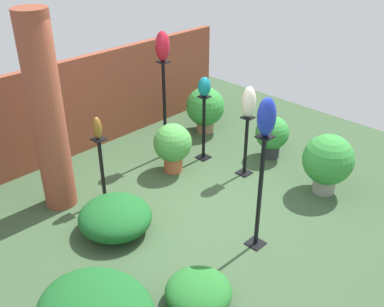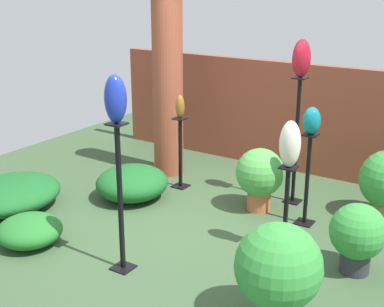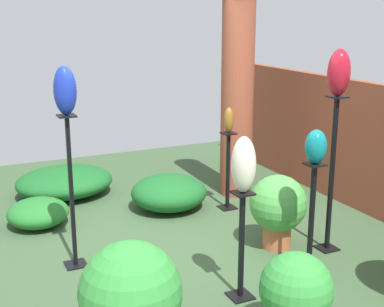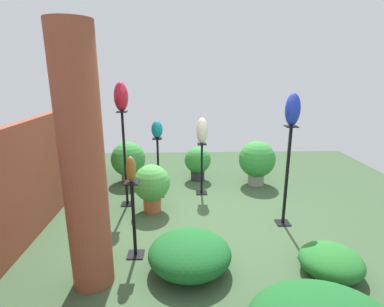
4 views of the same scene
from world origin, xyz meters
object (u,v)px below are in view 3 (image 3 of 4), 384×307
object	(u,v)px
pedestal_bronze	(228,175)
art_vase_bronze	(229,120)
art_vase_ivory	(244,165)
potted_plant_front_right	(278,206)
pedestal_ivory	(241,251)
brick_pillar	(237,96)
art_vase_ruby	(339,73)
pedestal_teal	(311,225)
art_vase_cobalt	(65,90)
potted_plant_back_center	(296,292)
pedestal_cobalt	(72,198)
art_vase_teal	(316,147)
potted_plant_mid_right	(131,296)
pedestal_ruby	(331,181)

from	to	relation	value
pedestal_bronze	art_vase_bronze	distance (m)	0.68
art_vase_ivory	potted_plant_front_right	distance (m)	1.31
pedestal_ivory	art_vase_bronze	world-z (taller)	art_vase_bronze
art_vase_ivory	brick_pillar	bearing A→B (deg)	151.13
brick_pillar	art_vase_ruby	xyz separation A→B (m)	(1.93, -0.02, 0.50)
pedestal_teal	art_vase_cobalt	xyz separation A→B (m)	(-1.10, -1.91, 1.20)
art_vase_ruby	potted_plant_back_center	world-z (taller)	art_vase_ruby
pedestal_teal	art_vase_cobalt	bearing A→B (deg)	-119.96
art_vase_ruby	potted_plant_back_center	xyz separation A→B (m)	(1.16, -1.25, -1.41)
brick_pillar	pedestal_teal	world-z (taller)	brick_pillar
brick_pillar	art_vase_ruby	bearing A→B (deg)	-0.65
art_vase_cobalt	potted_plant_back_center	size ratio (longest dim) A/B	0.63
pedestal_cobalt	art_vase_ivory	xyz separation A→B (m)	(1.19, 1.13, 0.50)
pedestal_bronze	art_vase_ruby	bearing A→B (deg)	13.46
pedestal_cobalt	art_vase_teal	world-z (taller)	pedestal_cobalt
pedestal_cobalt	pedestal_ivory	bearing A→B (deg)	43.65
art_vase_teal	potted_plant_mid_right	bearing A→B (deg)	-75.12
pedestal_teal	art_vase_bronze	size ratio (longest dim) A/B	3.51
pedestal_bronze	art_vase_cobalt	distance (m)	2.53
potted_plant_mid_right	pedestal_ivory	bearing A→B (deg)	110.57
potted_plant_back_center	pedestal_bronze	bearing A→B (deg)	161.13
pedestal_bronze	potted_plant_front_right	size ratio (longest dim) A/B	1.24
pedestal_teal	art_vase_ivory	size ratio (longest dim) A/B	2.31
pedestal_bronze	art_vase_teal	world-z (taller)	art_vase_teal
pedestal_ruby	art_vase_teal	xyz separation A→B (m)	(0.36, -0.51, 0.49)
brick_pillar	potted_plant_front_right	bearing A→B (deg)	-15.64
art_vase_ruby	art_vase_cobalt	bearing A→B (deg)	-107.04
brick_pillar	potted_plant_back_center	xyz separation A→B (m)	(3.09, -1.28, -0.91)
art_vase_ivory	potted_plant_mid_right	bearing A→B (deg)	-69.43
pedestal_cobalt	potted_plant_front_right	distance (m)	2.05
pedestal_bronze	pedestal_ivory	xyz separation A→B (m)	(1.92, -0.94, -0.01)
art_vase_ruby	potted_plant_front_right	bearing A→B (deg)	-119.65
pedestal_cobalt	potted_plant_mid_right	xyz separation A→B (m)	(1.61, 0.02, -0.18)
art_vase_teal	art_vase_ruby	xyz separation A→B (m)	(-0.36, 0.51, 0.58)
art_vase_ruby	pedestal_teal	bearing A→B (deg)	-54.57
brick_pillar	pedestal_ivory	xyz separation A→B (m)	(2.38, -1.31, -0.88)
pedestal_ruby	art_vase_ruby	size ratio (longest dim) A/B	3.54
art_vase_ruby	art_vase_bronze	bearing A→B (deg)	-166.54
art_vase_bronze	art_vase_teal	distance (m)	1.84
pedestal_teal	potted_plant_back_center	distance (m)	1.10
potted_plant_back_center	art_vase_cobalt	bearing A→B (deg)	-148.48
pedestal_ivory	art_vase_cobalt	world-z (taller)	art_vase_cobalt
art_vase_teal	art_vase_ivory	distance (m)	0.79
pedestal_ivory	potted_plant_back_center	bearing A→B (deg)	2.80
brick_pillar	art_vase_ivory	distance (m)	2.72
pedestal_bronze	art_vase_cobalt	xyz separation A→B (m)	(0.73, -2.07, 1.26)
pedestal_teal	art_vase_cobalt	world-z (taller)	art_vase_cobalt
pedestal_teal	art_vase_teal	distance (m)	0.74
pedestal_teal	potted_plant_front_right	world-z (taller)	pedestal_teal
art_vase_ivory	potted_plant_back_center	xyz separation A→B (m)	(0.72, 0.04, -0.78)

